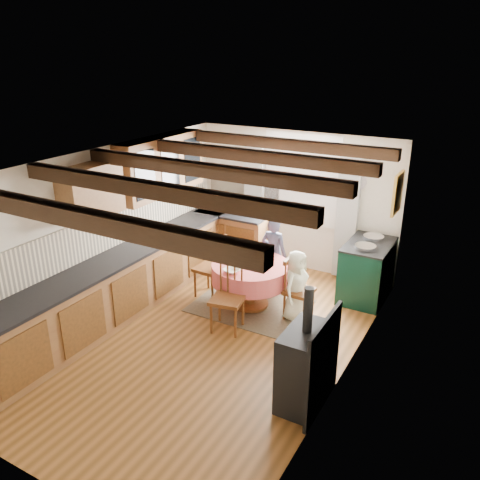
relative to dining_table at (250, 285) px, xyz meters
The scene contains 40 objects.
floor 1.09m from the dining_table, 92.56° to the right, with size 3.60×5.50×0.00m, color brown.
ceiling 2.30m from the dining_table, 92.56° to the right, with size 3.60×5.50×0.00m, color white.
wall_back 1.92m from the dining_table, 91.55° to the left, with size 3.60×0.00×2.40m, color silver.
wall_front 3.88m from the dining_table, 90.70° to the right, with size 3.60×0.00×2.40m, color silver.
wall_left 2.28m from the dining_table, 150.71° to the right, with size 0.00×5.50×2.40m, color silver.
wall_right 2.21m from the dining_table, 30.56° to the right, with size 0.00×5.50×2.40m, color silver.
beam_a 3.61m from the dining_table, 90.87° to the right, with size 3.60×0.16×0.16m, color black.
beam_b 2.83m from the dining_table, 91.30° to the right, with size 3.60×0.16×0.16m, color black.
beam_c 2.22m from the dining_table, 92.56° to the right, with size 3.60×0.16×0.16m, color black.
beam_d 1.96m from the dining_table, 142.55° to the right, with size 3.60×0.16×0.16m, color black.
beam_e 2.19m from the dining_table, 92.75° to the left, with size 3.60×0.16×0.16m, color black.
splash_left 2.15m from the dining_table, 158.06° to the right, with size 0.02×4.50×0.55m, color beige.
splash_back 2.17m from the dining_table, 121.69° to the left, with size 1.40×0.02×0.55m, color beige.
base_cabinet_left 1.86m from the dining_table, 146.19° to the right, with size 0.60×5.30×0.88m, color brown.
base_cabinet_back 1.79m from the dining_table, 127.78° to the left, with size 1.30×0.60×0.88m, color brown.
worktop_left 1.93m from the dining_table, 145.85° to the right, with size 0.64×5.30×0.04m, color black.
worktop_back 1.86m from the dining_table, 128.17° to the left, with size 1.30×0.64×0.04m, color black.
wall_cabinet_glass 2.32m from the dining_table, behind, with size 0.34×1.80×0.90m, color brown.
wall_cabinet_solid 2.65m from the dining_table, 141.46° to the right, with size 0.34×0.90×0.70m, color brown.
window_frame 2.11m from the dining_table, 88.19° to the left, with size 1.34×0.03×1.54m, color white.
window_pane 2.12m from the dining_table, 88.20° to the left, with size 1.20×0.01×1.40m, color white.
curtain_left 1.95m from the dining_table, 116.25° to the left, with size 0.35×0.10×2.10m, color #B0B0B0.
curtain_right 2.00m from the dining_table, 60.76° to the left, with size 0.35×0.10×2.10m, color #B0B0B0.
curtain_rod 2.46m from the dining_table, 88.10° to the left, with size 0.03×0.03×2.00m, color black.
wall_picture 2.53m from the dining_table, 36.26° to the left, with size 0.04×0.50×0.60m, color gold.
wall_plate 2.38m from the dining_table, 59.21° to the left, with size 0.30×0.30×0.02m, color silver.
rug 0.34m from the dining_table, ahead, with size 1.65×1.28×0.01m, color #40382C.
dining_table is the anchor object (origin of this frame).
chair_near 0.75m from the dining_table, 87.35° to the right, with size 0.43×0.45×1.00m, color brown, non-canonical shape.
chair_left 0.74m from the dining_table, behind, with size 0.43×0.45×1.00m, color brown, non-canonical shape.
chair_right 0.78m from the dining_table, ahead, with size 0.40×0.42×0.93m, color brown, non-canonical shape.
aga_range 1.83m from the dining_table, 38.68° to the left, with size 0.65×1.00×0.93m, color black, non-canonical shape.
cast_iron_stove 2.26m from the dining_table, 46.69° to the right, with size 0.42×0.71×1.41m, color black, non-canonical shape.
child_far 0.74m from the dining_table, 85.93° to the left, with size 0.45×0.29×1.23m, color #404661.
child_right 0.74m from the dining_table, ahead, with size 0.51×0.33×1.03m, color white.
bowl_a 0.55m from the dining_table, 104.27° to the right, with size 0.23×0.23×0.06m, color silver.
bowl_b 0.49m from the dining_table, 79.95° to the left, with size 0.18×0.18×0.05m, color silver.
cup 0.40m from the dining_table, 157.68° to the left, with size 0.11×0.11×0.10m, color silver.
canister_tall 2.13m from the dining_table, 136.72° to the left, with size 0.13×0.13×0.22m, color #262628.
canister_wide 1.94m from the dining_table, 123.95° to the left, with size 0.18×0.18×0.20m, color #262628.
Camera 1 is at (3.14, -4.80, 3.66)m, focal length 36.87 mm.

